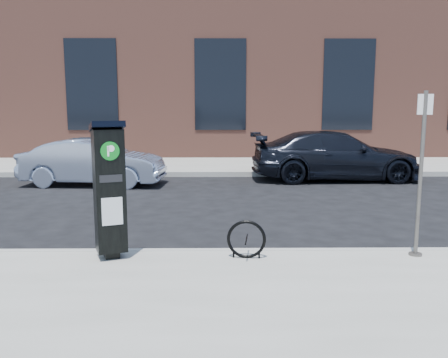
{
  "coord_description": "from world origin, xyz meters",
  "views": [
    {
      "loc": [
        -0.05,
        -6.78,
        2.3
      ],
      "look_at": [
        0.02,
        0.5,
        1.13
      ],
      "focal_mm": 38.0,
      "sensor_mm": 36.0,
      "label": 1
    }
  ],
  "objects_px": {
    "sign_pole": "(421,176)",
    "car_dark": "(335,156)",
    "car_silver": "(93,162)",
    "parking_kiosk": "(109,189)",
    "bike_rack": "(246,239)"
  },
  "relations": [
    {
      "from": "bike_rack",
      "to": "car_dark",
      "type": "xyz_separation_m",
      "value": [
        3.14,
        7.8,
        0.31
      ]
    },
    {
      "from": "parking_kiosk",
      "to": "sign_pole",
      "type": "distance_m",
      "value": 4.32
    },
    {
      "from": "parking_kiosk",
      "to": "bike_rack",
      "type": "relative_size",
      "value": 3.49
    },
    {
      "from": "sign_pole",
      "to": "car_dark",
      "type": "height_order",
      "value": "sign_pole"
    },
    {
      "from": "bike_rack",
      "to": "car_silver",
      "type": "distance_m",
      "value": 7.95
    },
    {
      "from": "sign_pole",
      "to": "car_silver",
      "type": "bearing_deg",
      "value": 139.47
    },
    {
      "from": "sign_pole",
      "to": "car_dark",
      "type": "bearing_deg",
      "value": 91.16
    },
    {
      "from": "sign_pole",
      "to": "bike_rack",
      "type": "relative_size",
      "value": 4.22
    },
    {
      "from": "parking_kiosk",
      "to": "sign_pole",
      "type": "height_order",
      "value": "sign_pole"
    },
    {
      "from": "parking_kiosk",
      "to": "car_dark",
      "type": "xyz_separation_m",
      "value": [
        5.03,
        7.75,
        -0.4
      ]
    },
    {
      "from": "parking_kiosk",
      "to": "car_dark",
      "type": "bearing_deg",
      "value": 35.28
    },
    {
      "from": "parking_kiosk",
      "to": "bike_rack",
      "type": "height_order",
      "value": "parking_kiosk"
    },
    {
      "from": "car_silver",
      "to": "parking_kiosk",
      "type": "bearing_deg",
      "value": -159.2
    },
    {
      "from": "car_silver",
      "to": "car_dark",
      "type": "bearing_deg",
      "value": -78.56
    },
    {
      "from": "car_silver",
      "to": "car_dark",
      "type": "relative_size",
      "value": 0.78
    }
  ]
}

